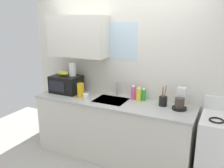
{
  "coord_description": "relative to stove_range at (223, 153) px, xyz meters",
  "views": [
    {
      "loc": [
        1.45,
        -2.94,
        2.05
      ],
      "look_at": [
        0.0,
        0.0,
        1.15
      ],
      "focal_mm": 38.41,
      "sensor_mm": 36.0,
      "label": 1
    }
  ],
  "objects": [
    {
      "name": "kitchen_wall_assembly",
      "position": [
        -1.65,
        0.31,
        0.9
      ],
      "size": [
        3.13,
        0.42,
        2.5
      ],
      "color": "silver",
      "rests_on": "ground"
    },
    {
      "name": "counter_unit",
      "position": [
        -1.52,
        -0.0,
        0.0
      ],
      "size": [
        2.36,
        0.63,
        0.9
      ],
      "color": "silver",
      "rests_on": "ground"
    },
    {
      "name": "sink_faucet",
      "position": [
        -1.55,
        0.24,
        0.55
      ],
      "size": [
        0.03,
        0.03,
        0.22
      ],
      "primitive_type": "cylinder",
      "color": "#B2B5BA",
      "rests_on": "counter_unit"
    },
    {
      "name": "stove_range",
      "position": [
        0.0,
        0.0,
        0.0
      ],
      "size": [
        0.6,
        0.6,
        1.08
      ],
      "color": "white",
      "rests_on": "ground"
    },
    {
      "name": "microwave",
      "position": [
        -2.37,
        0.04,
        0.58
      ],
      "size": [
        0.46,
        0.35,
        0.27
      ],
      "color": "black",
      "rests_on": "counter_unit"
    },
    {
      "name": "banana_bunch",
      "position": [
        -2.42,
        0.05,
        0.75
      ],
      "size": [
        0.2,
        0.11,
        0.07
      ],
      "primitive_type": "ellipsoid",
      "color": "gold",
      "rests_on": "microwave"
    },
    {
      "name": "paper_towel_roll",
      "position": [
        -2.27,
        0.1,
        0.82
      ],
      "size": [
        0.11,
        0.11,
        0.22
      ],
      "primitive_type": "cylinder",
      "color": "white",
      "rests_on": "microwave"
    },
    {
      "name": "coffee_maker",
      "position": [
        -0.58,
        0.1,
        0.55
      ],
      "size": [
        0.19,
        0.21,
        0.28
      ],
      "color": "black",
      "rests_on": "counter_unit"
    },
    {
      "name": "dish_soap_bottle_pink",
      "position": [
        -1.27,
        0.2,
        0.55
      ],
      "size": [
        0.07,
        0.07,
        0.23
      ],
      "color": "#E55999",
      "rests_on": "counter_unit"
    },
    {
      "name": "dish_soap_bottle_yellow",
      "position": [
        -1.18,
        0.17,
        0.54
      ],
      "size": [
        0.07,
        0.07,
        0.22
      ],
      "color": "yellow",
      "rests_on": "counter_unit"
    },
    {
      "name": "dish_soap_bottle_green",
      "position": [
        -1.12,
        0.21,
        0.54
      ],
      "size": [
        0.06,
        0.06,
        0.2
      ],
      "color": "green",
      "rests_on": "counter_unit"
    },
    {
      "name": "cereal_canister",
      "position": [
        -2.03,
        -0.05,
        0.55
      ],
      "size": [
        0.1,
        0.1,
        0.21
      ],
      "primitive_type": "cylinder",
      "color": "gold",
      "rests_on": "counter_unit"
    },
    {
      "name": "mug_white",
      "position": [
        -1.87,
        -0.14,
        0.49
      ],
      "size": [
        0.08,
        0.08,
        0.09
      ],
      "primitive_type": "cylinder",
      "color": "white",
      "rests_on": "counter_unit"
    },
    {
      "name": "utensil_crock",
      "position": [
        -0.81,
        0.12,
        0.51
      ],
      "size": [
        0.11,
        0.11,
        0.29
      ],
      "color": "black",
      "rests_on": "counter_unit"
    }
  ]
}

